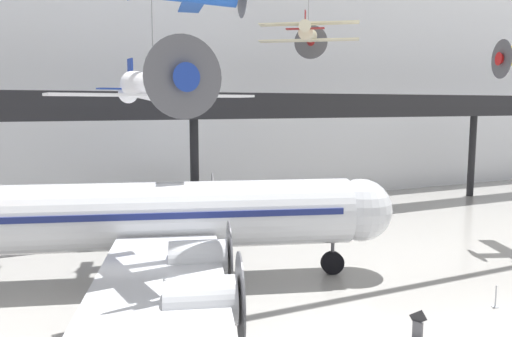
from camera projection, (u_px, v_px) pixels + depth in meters
The scene contains 7 objects.
hangar_back_wall at pixel (168, 79), 45.76m from camera, with size 140.00×3.00×23.83m.
mezzanine_walkway at pixel (198, 115), 38.29m from camera, with size 110.00×3.20×10.47m.
airliner_silver_main at pixel (152, 217), 26.54m from camera, with size 26.50×30.79×10.51m.
suspended_plane_cream_biplane at pixel (308, 34), 38.85m from camera, with size 7.13×6.57×6.49m.
suspended_plane_white_twin at pixel (154, 88), 19.50m from camera, with size 8.15×6.67×10.62m.
stanchion_barrier at pixel (495, 300), 23.64m from camera, with size 0.36×0.36×1.08m.
info_sign_pedestal at pixel (418, 327), 20.47m from camera, with size 0.34×0.73×1.24m.
Camera 1 is at (-11.86, -13.42, 9.51)m, focal length 35.00 mm.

